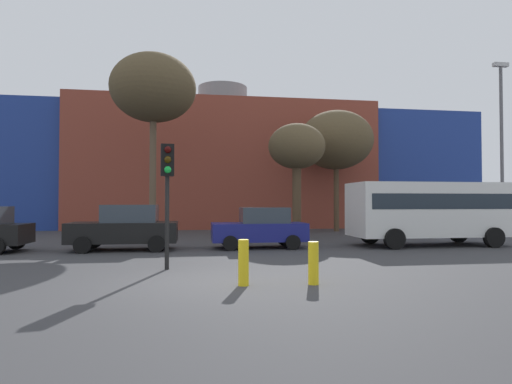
{
  "coord_description": "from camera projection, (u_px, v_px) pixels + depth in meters",
  "views": [
    {
      "loc": [
        -0.02,
        -9.91,
        1.88
      ],
      "look_at": [
        2.96,
        9.86,
        2.38
      ],
      "focal_mm": 29.23,
      "sensor_mm": 36.0,
      "label": 1
    }
  ],
  "objects": [
    {
      "name": "ground_plane",
      "position": [
        194.0,
        282.0,
        9.76
      ],
      "size": [
        200.0,
        200.0,
        0.0
      ],
      "primitive_type": "plane",
      "color": "#38383A"
    },
    {
      "name": "building_backdrop",
      "position": [
        223.0,
        169.0,
        34.09
      ],
      "size": [
        39.52,
        10.77,
        11.32
      ],
      "color": "brown",
      "rests_on": "ground_plane"
    },
    {
      "name": "parked_car_2",
      "position": [
        126.0,
        228.0,
        16.36
      ],
      "size": [
        4.12,
        2.02,
        1.78
      ],
      "rotation": [
        0.0,
        0.0,
        3.14
      ],
      "color": "black",
      "rests_on": "ground_plane"
    },
    {
      "name": "parked_car_3",
      "position": [
        260.0,
        228.0,
        17.16
      ],
      "size": [
        3.86,
        1.9,
        1.67
      ],
      "rotation": [
        0.0,
        0.0,
        3.14
      ],
      "color": "navy",
      "rests_on": "ground_plane"
    },
    {
      "name": "white_bus",
      "position": [
        429.0,
        208.0,
        18.14
      ],
      "size": [
        6.8,
        2.62,
        2.72
      ],
      "rotation": [
        0.0,
        0.0,
        3.14
      ],
      "color": "white",
      "rests_on": "ground_plane"
    },
    {
      "name": "traffic_light_island",
      "position": [
        167.0,
        177.0,
        11.68
      ],
      "size": [
        0.39,
        0.38,
        3.52
      ],
      "rotation": [
        0.0,
        0.0,
        -1.43
      ],
      "color": "black",
      "rests_on": "ground_plane"
    },
    {
      "name": "bare_tree_0",
      "position": [
        336.0,
        140.0,
        27.24
      ],
      "size": [
        4.81,
        4.81,
        7.88
      ],
      "color": "brown",
      "rests_on": "ground_plane"
    },
    {
      "name": "bare_tree_1",
      "position": [
        153.0,
        89.0,
        21.98
      ],
      "size": [
        4.49,
        4.49,
        9.72
      ],
      "color": "brown",
      "rests_on": "ground_plane"
    },
    {
      "name": "bare_tree_2",
      "position": [
        297.0,
        148.0,
        22.69
      ],
      "size": [
        3.1,
        3.1,
        6.18
      ],
      "color": "brown",
      "rests_on": "ground_plane"
    },
    {
      "name": "bollard_yellow_0",
      "position": [
        313.0,
        263.0,
        9.53
      ],
      "size": [
        0.24,
        0.24,
        0.98
      ],
      "primitive_type": "cylinder",
      "color": "yellow",
      "rests_on": "ground_plane"
    },
    {
      "name": "bollard_yellow_1",
      "position": [
        243.0,
        263.0,
        9.39
      ],
      "size": [
        0.24,
        0.24,
        1.04
      ],
      "primitive_type": "cylinder",
      "color": "yellow",
      "rests_on": "ground_plane"
    },
    {
      "name": "street_lamp",
      "position": [
        502.0,
        140.0,
        21.35
      ],
      "size": [
        0.8,
        0.24,
        9.08
      ],
      "color": "#59595E",
      "rests_on": "ground_plane"
    }
  ]
}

